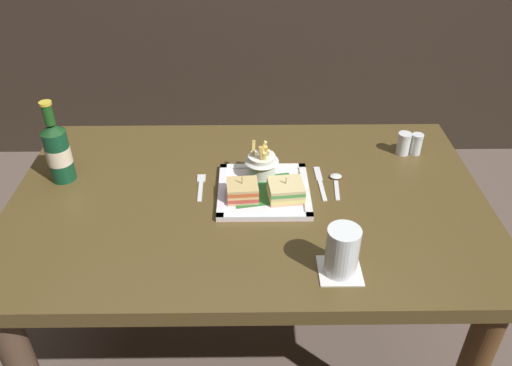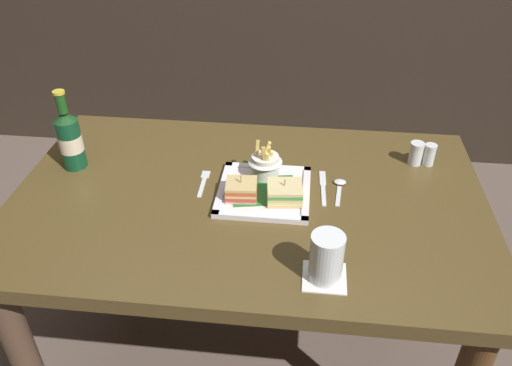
{
  "view_description": "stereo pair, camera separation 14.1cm",
  "coord_description": "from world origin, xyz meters",
  "px_view_note": "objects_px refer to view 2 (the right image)",
  "views": [
    {
      "loc": [
        0.01,
        -1.14,
        1.58
      ],
      "look_at": [
        0.02,
        0.01,
        0.77
      ],
      "focal_mm": 35.85,
      "sensor_mm": 36.0,
      "label": 1
    },
    {
      "loc": [
        0.15,
        -1.14,
        1.58
      ],
      "look_at": [
        0.02,
        0.01,
        0.77
      ],
      "focal_mm": 35.85,
      "sensor_mm": 36.0,
      "label": 2
    }
  ],
  "objects_px": {
    "spoon": "(340,185)",
    "pepper_shaker": "(429,156)",
    "dining_table": "(248,227)",
    "water_glass": "(326,260)",
    "sandwich_half_left": "(241,190)",
    "square_plate": "(264,192)",
    "fork": "(204,182)",
    "salt_shaker": "(416,155)",
    "sandwich_half_right": "(285,193)",
    "beer_bottle": "(70,139)",
    "fries_cup": "(265,162)",
    "knife": "(323,186)"
  },
  "relations": [
    {
      "from": "square_plate",
      "to": "knife",
      "type": "relative_size",
      "value": 1.5
    },
    {
      "from": "dining_table",
      "to": "beer_bottle",
      "type": "bearing_deg",
      "value": 169.99
    },
    {
      "from": "salt_shaker",
      "to": "square_plate",
      "type": "bearing_deg",
      "value": -154.9
    },
    {
      "from": "dining_table",
      "to": "water_glass",
      "type": "relative_size",
      "value": 11.0
    },
    {
      "from": "spoon",
      "to": "pepper_shaker",
      "type": "distance_m",
      "value": 0.31
    },
    {
      "from": "dining_table",
      "to": "water_glass",
      "type": "distance_m",
      "value": 0.4
    },
    {
      "from": "dining_table",
      "to": "sandwich_half_left",
      "type": "xyz_separation_m",
      "value": [
        -0.02,
        -0.02,
        0.15
      ]
    },
    {
      "from": "fries_cup",
      "to": "water_glass",
      "type": "height_order",
      "value": "water_glass"
    },
    {
      "from": "water_glass",
      "to": "fries_cup",
      "type": "bearing_deg",
      "value": 114.22
    },
    {
      "from": "fork",
      "to": "pepper_shaker",
      "type": "xyz_separation_m",
      "value": [
        0.66,
        0.17,
        0.03
      ]
    },
    {
      "from": "square_plate",
      "to": "knife",
      "type": "xyz_separation_m",
      "value": [
        0.16,
        0.05,
        -0.0
      ]
    },
    {
      "from": "water_glass",
      "to": "spoon",
      "type": "bearing_deg",
      "value": 83.32
    },
    {
      "from": "square_plate",
      "to": "fork",
      "type": "distance_m",
      "value": 0.18
    },
    {
      "from": "sandwich_half_left",
      "to": "knife",
      "type": "height_order",
      "value": "sandwich_half_left"
    },
    {
      "from": "spoon",
      "to": "pepper_shaker",
      "type": "relative_size",
      "value": 1.84
    },
    {
      "from": "sandwich_half_left",
      "to": "spoon",
      "type": "bearing_deg",
      "value": 18.47
    },
    {
      "from": "sandwich_half_right",
      "to": "salt_shaker",
      "type": "height_order",
      "value": "sandwich_half_right"
    },
    {
      "from": "sandwich_half_right",
      "to": "fries_cup",
      "type": "relative_size",
      "value": 0.92
    },
    {
      "from": "water_glass",
      "to": "salt_shaker",
      "type": "relative_size",
      "value": 1.68
    },
    {
      "from": "fries_cup",
      "to": "salt_shaker",
      "type": "bearing_deg",
      "value": 16.44
    },
    {
      "from": "fries_cup",
      "to": "spoon",
      "type": "distance_m",
      "value": 0.22
    },
    {
      "from": "dining_table",
      "to": "square_plate",
      "type": "xyz_separation_m",
      "value": [
        0.04,
        0.02,
        0.12
      ]
    },
    {
      "from": "sandwich_half_left",
      "to": "salt_shaker",
      "type": "bearing_deg",
      "value": 25.72
    },
    {
      "from": "water_glass",
      "to": "pepper_shaker",
      "type": "bearing_deg",
      "value": 58.83
    },
    {
      "from": "knife",
      "to": "spoon",
      "type": "xyz_separation_m",
      "value": [
        0.05,
        0.0,
        0.0
      ]
    },
    {
      "from": "sandwich_half_left",
      "to": "pepper_shaker",
      "type": "relative_size",
      "value": 1.31
    },
    {
      "from": "sandwich_half_left",
      "to": "beer_bottle",
      "type": "height_order",
      "value": "beer_bottle"
    },
    {
      "from": "knife",
      "to": "square_plate",
      "type": "bearing_deg",
      "value": -162.51
    },
    {
      "from": "sandwich_half_right",
      "to": "beer_bottle",
      "type": "xyz_separation_m",
      "value": [
        -0.64,
        0.11,
        0.06
      ]
    },
    {
      "from": "salt_shaker",
      "to": "spoon",
      "type": "bearing_deg",
      "value": -146.72
    },
    {
      "from": "square_plate",
      "to": "water_glass",
      "type": "bearing_deg",
      "value": -61.41
    },
    {
      "from": "sandwich_half_right",
      "to": "spoon",
      "type": "distance_m",
      "value": 0.18
    },
    {
      "from": "water_glass",
      "to": "salt_shaker",
      "type": "bearing_deg",
      "value": 62.22
    },
    {
      "from": "sandwich_half_left",
      "to": "fork",
      "type": "height_order",
      "value": "sandwich_half_left"
    },
    {
      "from": "spoon",
      "to": "salt_shaker",
      "type": "xyz_separation_m",
      "value": [
        0.23,
        0.15,
        0.03
      ]
    },
    {
      "from": "salt_shaker",
      "to": "beer_bottle",
      "type": "bearing_deg",
      "value": -172.9
    },
    {
      "from": "fries_cup",
      "to": "pepper_shaker",
      "type": "relative_size",
      "value": 1.64
    },
    {
      "from": "sandwich_half_left",
      "to": "spoon",
      "type": "distance_m",
      "value": 0.29
    },
    {
      "from": "dining_table",
      "to": "fries_cup",
      "type": "height_order",
      "value": "fries_cup"
    },
    {
      "from": "fork",
      "to": "knife",
      "type": "bearing_deg",
      "value": 2.64
    },
    {
      "from": "fries_cup",
      "to": "dining_table",
      "type": "bearing_deg",
      "value": -113.36
    },
    {
      "from": "fork",
      "to": "salt_shaker",
      "type": "distance_m",
      "value": 0.64
    },
    {
      "from": "sandwich_half_left",
      "to": "sandwich_half_right",
      "type": "bearing_deg",
      "value": 0.0
    },
    {
      "from": "fries_cup",
      "to": "knife",
      "type": "bearing_deg",
      "value": -7.82
    },
    {
      "from": "fries_cup",
      "to": "beer_bottle",
      "type": "height_order",
      "value": "beer_bottle"
    },
    {
      "from": "dining_table",
      "to": "square_plate",
      "type": "bearing_deg",
      "value": 19.95
    },
    {
      "from": "dining_table",
      "to": "fork",
      "type": "relative_size",
      "value": 10.07
    },
    {
      "from": "sandwich_half_right",
      "to": "knife",
      "type": "bearing_deg",
      "value": 39.23
    },
    {
      "from": "knife",
      "to": "salt_shaker",
      "type": "relative_size",
      "value": 2.37
    },
    {
      "from": "sandwich_half_left",
      "to": "water_glass",
      "type": "distance_m",
      "value": 0.36
    }
  ]
}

